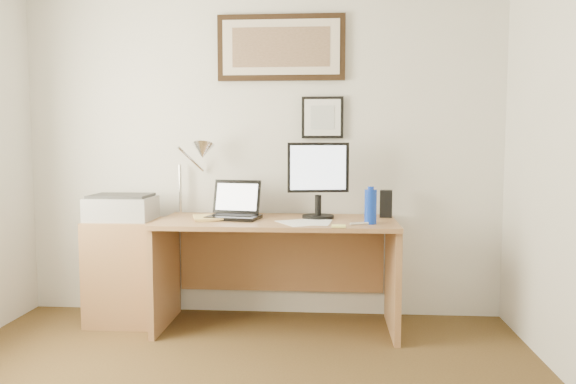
# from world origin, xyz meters

# --- Properties ---
(wall_back) EXTENTS (3.50, 0.02, 2.50)m
(wall_back) POSITION_xyz_m (0.00, 2.00, 1.25)
(wall_back) COLOR silver
(wall_back) RESTS_ON ground
(side_cabinet) EXTENTS (0.50, 0.40, 0.73)m
(side_cabinet) POSITION_xyz_m (-0.92, 1.68, 0.36)
(side_cabinet) COLOR #8F613C
(side_cabinet) RESTS_ON floor
(water_bottle) EXTENTS (0.08, 0.08, 0.22)m
(water_bottle) POSITION_xyz_m (0.77, 1.48, 0.86)
(water_bottle) COLOR #0D31B5
(water_bottle) RESTS_ON desk
(bottle_cap) EXTENTS (0.04, 0.04, 0.02)m
(bottle_cap) POSITION_xyz_m (0.77, 1.48, 0.98)
(bottle_cap) COLOR #0D31B5
(bottle_cap) RESTS_ON water_bottle
(speaker) EXTENTS (0.09, 0.08, 0.19)m
(speaker) POSITION_xyz_m (0.90, 1.81, 0.84)
(speaker) COLOR black
(speaker) RESTS_ON desk
(paper_sheet_a) EXTENTS (0.32, 0.36, 0.00)m
(paper_sheet_a) POSITION_xyz_m (0.30, 1.49, 0.75)
(paper_sheet_a) COLOR white
(paper_sheet_a) RESTS_ON desk
(paper_sheet_b) EXTENTS (0.23, 0.30, 0.00)m
(paper_sheet_b) POSITION_xyz_m (0.41, 1.50, 0.75)
(paper_sheet_b) COLOR white
(paper_sheet_b) RESTS_ON desk
(sticky_pad) EXTENTS (0.09, 0.09, 0.01)m
(sticky_pad) POSITION_xyz_m (0.56, 1.33, 0.76)
(sticky_pad) COLOR #FFF878
(sticky_pad) RESTS_ON desk
(marker_pen) EXTENTS (0.14, 0.06, 0.02)m
(marker_pen) POSITION_xyz_m (0.70, 1.44, 0.76)
(marker_pen) COLOR silver
(marker_pen) RESTS_ON desk
(book) EXTENTS (0.26, 0.30, 0.02)m
(book) POSITION_xyz_m (-0.41, 1.60, 0.76)
(book) COLOR #E1BC69
(book) RESTS_ON desk
(desk) EXTENTS (1.60, 0.70, 0.75)m
(desk) POSITION_xyz_m (0.15, 1.72, 0.51)
(desk) COLOR #8F613C
(desk) RESTS_ON floor
(laptop) EXTENTS (0.38, 0.35, 0.26)m
(laptop) POSITION_xyz_m (-0.15, 1.69, 0.81)
(laptop) COLOR black
(laptop) RESTS_ON desk
(lcd_monitor) EXTENTS (0.42, 0.22, 0.52)m
(lcd_monitor) POSITION_xyz_m (0.43, 1.73, 1.04)
(lcd_monitor) COLOR black
(lcd_monitor) RESTS_ON desk
(printer) EXTENTS (0.44, 0.34, 0.18)m
(printer) POSITION_xyz_m (-0.95, 1.69, 0.82)
(printer) COLOR #A2A2A4
(printer) RESTS_ON side_cabinet
(desk_lamp) EXTENTS (0.29, 0.27, 0.53)m
(desk_lamp) POSITION_xyz_m (-0.41, 1.81, 1.19)
(desk_lamp) COLOR silver
(desk_lamp) RESTS_ON desk
(picture_large) EXTENTS (0.92, 0.04, 0.47)m
(picture_large) POSITION_xyz_m (0.15, 1.97, 1.95)
(picture_large) COLOR black
(picture_large) RESTS_ON wall_back
(picture_small) EXTENTS (0.30, 0.03, 0.30)m
(picture_small) POSITION_xyz_m (0.45, 1.97, 1.45)
(picture_small) COLOR black
(picture_small) RESTS_ON wall_back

